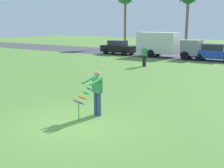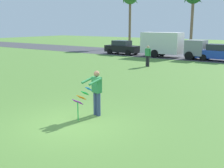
{
  "view_description": "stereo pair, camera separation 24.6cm",
  "coord_description": "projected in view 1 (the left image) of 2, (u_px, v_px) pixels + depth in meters",
  "views": [
    {
      "loc": [
        6.25,
        -6.87,
        3.41
      ],
      "look_at": [
        0.13,
        2.29,
        1.05
      ],
      "focal_mm": 44.53,
      "sensor_mm": 36.0,
      "label": 1
    },
    {
      "loc": [
        6.45,
        -6.73,
        3.41
      ],
      "look_at": [
        0.13,
        2.29,
        1.05
      ],
      "focal_mm": 44.53,
      "sensor_mm": 36.0,
      "label": 2
    }
  ],
  "objects": [
    {
      "name": "road_strip",
      "position": [
        224.0,
        58.0,
        28.59
      ],
      "size": [
        120.0,
        8.0,
        0.01
      ],
      "primitive_type": "cube",
      "color": "#424247",
      "rests_on": "ground"
    },
    {
      "name": "person_kite_flyer",
      "position": [
        97.0,
        91.0,
        10.46
      ],
      "size": [
        0.64,
        0.73,
        1.73
      ],
      "color": "#384772",
      "rests_on": "ground"
    },
    {
      "name": "parked_truck_grey_van",
      "position": [
        165.0,
        44.0,
        29.35
      ],
      "size": [
        6.71,
        2.15,
        2.62
      ],
      "color": "gray",
      "rests_on": "ground"
    },
    {
      "name": "parked_car_blue",
      "position": [
        215.0,
        53.0,
        26.67
      ],
      "size": [
        4.2,
        1.84,
        1.6
      ],
      "color": "#2347B7",
      "rests_on": "ground"
    },
    {
      "name": "ground_plane",
      "position": [
        73.0,
        124.0,
        9.69
      ],
      "size": [
        120.0,
        120.0,
        0.0
      ],
      "primitive_type": "plane",
      "color": "#568438"
    },
    {
      "name": "person_walker_near",
      "position": [
        144.0,
        55.0,
        22.96
      ],
      "size": [
        0.56,
        0.27,
        1.73
      ],
      "color": "#26262B",
      "rests_on": "ground"
    },
    {
      "name": "kite_held",
      "position": [
        82.0,
        99.0,
        10.02
      ],
      "size": [
        0.53,
        0.7,
        1.16
      ],
      "color": "blue",
      "rests_on": "ground"
    },
    {
      "name": "parked_car_black",
      "position": [
        118.0,
        48.0,
        32.66
      ],
      "size": [
        4.25,
        1.94,
        1.6
      ],
      "color": "black",
      "rests_on": "ground"
    },
    {
      "name": "palm_tree_left_near",
      "position": [
        125.0,
        0.0,
        40.91
      ],
      "size": [
        2.58,
        2.71,
        8.46
      ],
      "color": "brown",
      "rests_on": "ground"
    }
  ]
}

